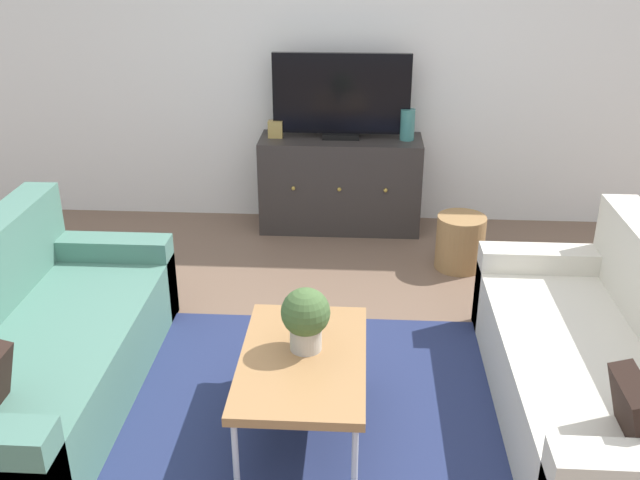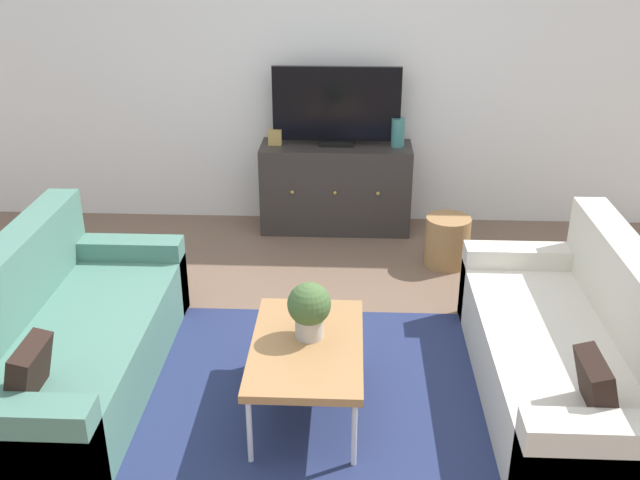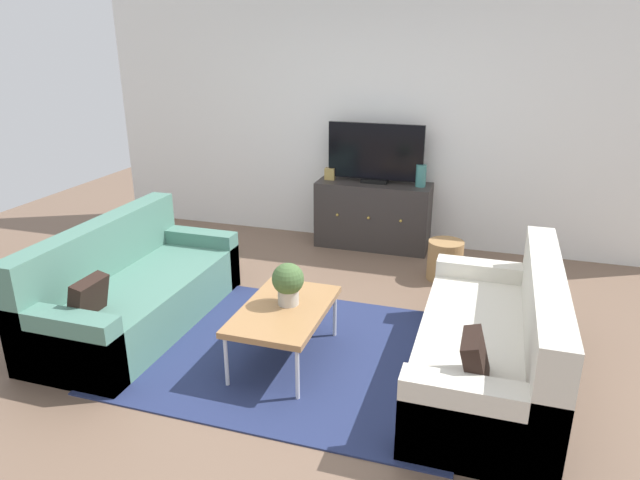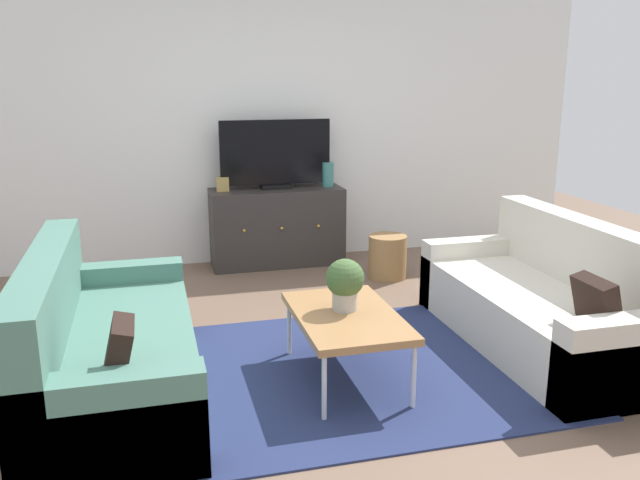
# 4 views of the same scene
# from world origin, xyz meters

# --- Properties ---
(ground_plane) EXTENTS (10.00, 10.00, 0.00)m
(ground_plane) POSITION_xyz_m (0.00, 0.00, 0.00)
(ground_plane) COLOR brown
(wall_back) EXTENTS (6.40, 0.12, 2.70)m
(wall_back) POSITION_xyz_m (0.00, 2.55, 1.35)
(wall_back) COLOR white
(wall_back) RESTS_ON ground_plane
(area_rug) EXTENTS (2.50, 1.90, 0.01)m
(area_rug) POSITION_xyz_m (0.00, -0.15, 0.01)
(area_rug) COLOR navy
(area_rug) RESTS_ON ground_plane
(couch_left_side) EXTENTS (0.86, 1.92, 0.84)m
(couch_left_side) POSITION_xyz_m (-1.44, -0.10, 0.27)
(couch_left_side) COLOR #4C7A6B
(couch_left_side) RESTS_ON ground_plane
(couch_right_side) EXTENTS (0.86, 1.92, 0.84)m
(couch_right_side) POSITION_xyz_m (1.44, -0.10, 0.27)
(couch_right_side) COLOR beige
(couch_right_side) RESTS_ON ground_plane
(coffee_table) EXTENTS (0.58, 0.94, 0.42)m
(coffee_table) POSITION_xyz_m (-0.04, -0.26, 0.39)
(coffee_table) COLOR #A37547
(coffee_table) RESTS_ON ground_plane
(potted_plant) EXTENTS (0.23, 0.23, 0.31)m
(potted_plant) POSITION_xyz_m (-0.03, -0.19, 0.60)
(potted_plant) COLOR #B7B2A8
(potted_plant) RESTS_ON coffee_table
(tv_console) EXTENTS (1.24, 0.47, 0.73)m
(tv_console) POSITION_xyz_m (0.05, 2.27, 0.37)
(tv_console) COLOR #332D2B
(tv_console) RESTS_ON ground_plane
(flat_screen_tv) EXTENTS (1.03, 0.16, 0.64)m
(flat_screen_tv) POSITION_xyz_m (0.05, 2.29, 1.05)
(flat_screen_tv) COLOR black
(flat_screen_tv) RESTS_ON tv_console
(glass_vase) EXTENTS (0.11, 0.11, 0.23)m
(glass_vase) POSITION_xyz_m (0.55, 2.27, 0.85)
(glass_vase) COLOR teal
(glass_vase) RESTS_ON tv_console
(mantel_clock) EXTENTS (0.11, 0.07, 0.13)m
(mantel_clock) POSITION_xyz_m (-0.45, 2.27, 0.80)
(mantel_clock) COLOR tan
(mantel_clock) RESTS_ON tv_console
(wicker_basket) EXTENTS (0.34, 0.34, 0.39)m
(wicker_basket) POSITION_xyz_m (0.92, 1.59, 0.19)
(wicker_basket) COLOR #9E7547
(wicker_basket) RESTS_ON ground_plane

